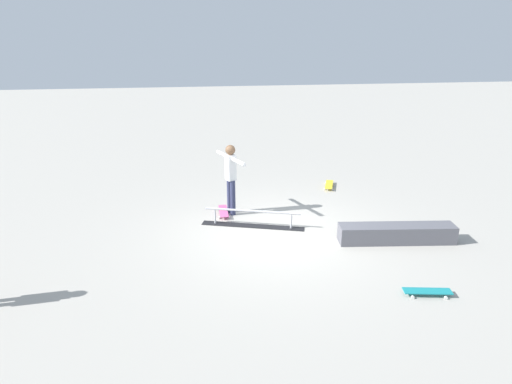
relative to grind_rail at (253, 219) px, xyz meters
name	(u,v)px	position (x,y,z in m)	size (l,w,h in m)	color
ground_plane	(279,234)	(-0.51, 0.52, -0.17)	(60.00, 60.00, 0.00)	#ADA89E
grind_rail	(253,219)	(0.00, 0.00, 0.00)	(2.31, 0.96, 0.40)	black
skate_ledge	(397,234)	(-2.87, 1.28, 0.02)	(2.42, 0.44, 0.38)	#595960
skater_main	(231,175)	(0.40, -0.84, 0.82)	(0.57, 1.31, 1.71)	#2D3351
skateboard_main	(223,211)	(0.60, -0.84, -0.10)	(0.27, 0.80, 0.09)	#E05993
loose_skateboard_yellow	(329,185)	(-2.58, -2.42, -0.10)	(0.47, 0.82, 0.09)	yellow
loose_skateboard_teal	(427,291)	(-2.47, 3.30, -0.10)	(0.82, 0.37, 0.09)	teal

